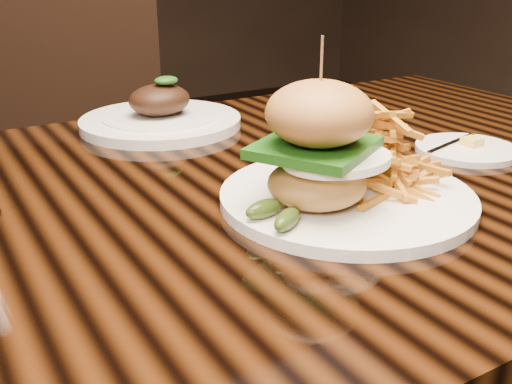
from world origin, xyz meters
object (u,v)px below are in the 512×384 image
dining_table (229,235)px  far_dish (161,117)px  burger_plate (348,159)px  chair_far (89,153)px

dining_table → far_dish: bearing=83.7°
burger_plate → far_dish: 0.46m
far_dish → chair_far: bearing=89.0°
dining_table → chair_far: 0.90m
burger_plate → dining_table: bearing=109.2°
dining_table → burger_plate: size_ratio=4.94×
burger_plate → far_dish: burger_plate is taller
far_dish → chair_far: size_ratio=0.31×
dining_table → burger_plate: 0.21m
far_dish → burger_plate: bearing=-82.2°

